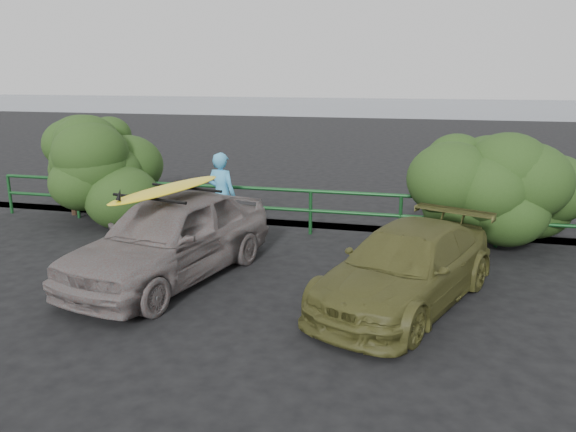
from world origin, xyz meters
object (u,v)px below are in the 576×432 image
object	(u,v)px
sedan	(171,237)
man	(222,195)
guardrail	(268,209)
olive_vehicle	(406,267)
surfboard	(168,189)

from	to	relation	value
sedan	man	size ratio (longest dim) A/B	2.36
guardrail	olive_vehicle	world-z (taller)	olive_vehicle
guardrail	olive_vehicle	bearing A→B (deg)	-47.03
man	surfboard	size ratio (longest dim) A/B	0.67
guardrail	olive_vehicle	xyz separation A→B (m)	(3.29, -3.53, 0.09)
sedan	surfboard	world-z (taller)	surfboard
guardrail	sedan	distance (m)	3.49
surfboard	olive_vehicle	bearing A→B (deg)	10.69
olive_vehicle	man	xyz separation A→B (m)	(-4.14, 2.83, 0.34)
olive_vehicle	surfboard	distance (m)	4.21
man	surfboard	distance (m)	2.77
surfboard	sedan	bearing A→B (deg)	-91.36
sedan	guardrail	bearing A→B (deg)	89.36
olive_vehicle	guardrail	bearing A→B (deg)	155.43
guardrail	surfboard	world-z (taller)	surfboard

